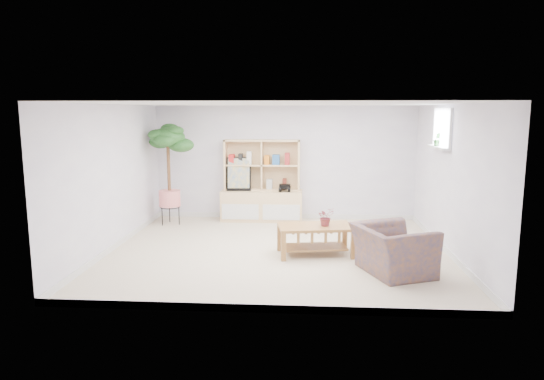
# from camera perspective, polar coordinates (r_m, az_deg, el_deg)

# --- Properties ---
(floor) EXTENTS (5.50, 5.00, 0.01)m
(floor) POSITION_cam_1_polar(r_m,az_deg,el_deg) (8.09, 0.71, -7.16)
(floor) COLOR beige
(floor) RESTS_ON ground
(ceiling) EXTENTS (5.50, 5.00, 0.01)m
(ceiling) POSITION_cam_1_polar(r_m,az_deg,el_deg) (7.75, 0.75, 10.11)
(ceiling) COLOR silver
(ceiling) RESTS_ON walls
(walls) EXTENTS (5.51, 5.01, 2.40)m
(walls) POSITION_cam_1_polar(r_m,az_deg,el_deg) (7.83, 0.73, 1.29)
(walls) COLOR silver
(walls) RESTS_ON floor
(baseboard) EXTENTS (5.50, 5.00, 0.10)m
(baseboard) POSITION_cam_1_polar(r_m,az_deg,el_deg) (8.07, 0.71, -6.82)
(baseboard) COLOR silver
(baseboard) RESTS_ON floor
(window) EXTENTS (0.10, 0.98, 0.68)m
(window) POSITION_cam_1_polar(r_m,az_deg,el_deg) (8.66, 19.45, 6.85)
(window) COLOR #C4E0FF
(window) RESTS_ON walls
(window_sill) EXTENTS (0.14, 1.00, 0.04)m
(window_sill) POSITION_cam_1_polar(r_m,az_deg,el_deg) (8.66, 18.95, 4.76)
(window_sill) COLOR silver
(window_sill) RESTS_ON walls
(storage_unit) EXTENTS (1.69, 0.57, 1.69)m
(storage_unit) POSITION_cam_1_polar(r_m,az_deg,el_deg) (10.13, -1.22, 1.11)
(storage_unit) COLOR #DAB182
(storage_unit) RESTS_ON floor
(poster) EXTENTS (0.51, 0.15, 0.70)m
(poster) POSITION_cam_1_polar(r_m,az_deg,el_deg) (10.13, -3.93, 1.88)
(poster) COLOR yellow
(poster) RESTS_ON storage_unit
(toy_truck) EXTENTS (0.33, 0.23, 0.18)m
(toy_truck) POSITION_cam_1_polar(r_m,az_deg,el_deg) (10.02, 1.51, 0.30)
(toy_truck) COLOR black
(toy_truck) RESTS_ON storage_unit
(coffee_table) EXTENTS (1.26, 0.82, 0.48)m
(coffee_table) POSITION_cam_1_polar(r_m,az_deg,el_deg) (7.85, 5.12, -5.89)
(coffee_table) COLOR olive
(coffee_table) RESTS_ON floor
(table_plant) EXTENTS (0.35, 0.34, 0.30)m
(table_plant) POSITION_cam_1_polar(r_m,az_deg,el_deg) (7.75, 6.33, -3.14)
(table_plant) COLOR #194721
(table_plant) RESTS_ON coffee_table
(floor_tree) EXTENTS (0.87, 0.87, 2.04)m
(floor_tree) POSITION_cam_1_polar(r_m,az_deg,el_deg) (9.97, -12.04, 1.78)
(floor_tree) COLOR #16461C
(floor_tree) RESTS_ON floor
(armchair) EXTENTS (1.24, 1.31, 0.78)m
(armchair) POSITION_cam_1_polar(r_m,az_deg,el_deg) (7.13, 14.02, -6.47)
(armchair) COLOR navy
(armchair) RESTS_ON floor
(sill_plant) EXTENTS (0.14, 0.13, 0.22)m
(sill_plant) POSITION_cam_1_polar(r_m,az_deg,el_deg) (8.73, 18.87, 5.66)
(sill_plant) COLOR #16461C
(sill_plant) RESTS_ON window_sill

